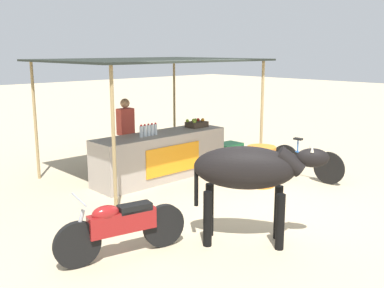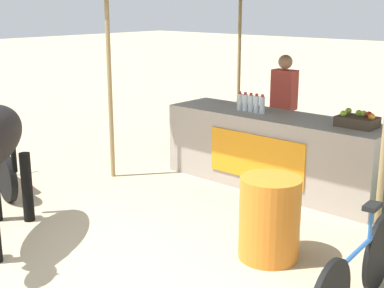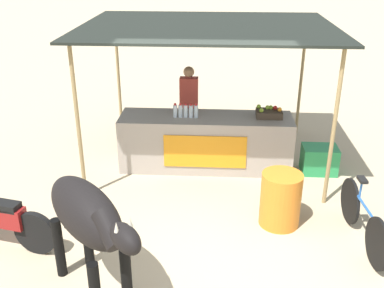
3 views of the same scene
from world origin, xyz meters
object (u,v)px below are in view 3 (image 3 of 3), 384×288
at_px(fruit_crate, 269,113).
at_px(water_barrel, 280,199).
at_px(cow, 88,218).
at_px(cooler_box, 319,160).
at_px(bicycle_leaning, 363,219).
at_px(vendor_behind_counter, 189,108).
at_px(stall_counter, 206,142).

relative_size(fruit_crate, water_barrel, 0.55).
distance_m(fruit_crate, cow, 4.06).
distance_m(cooler_box, bicycle_leaning, 2.04).
relative_size(water_barrel, cow, 0.49).
bearing_deg(bicycle_leaning, cooler_box, 94.44).
bearing_deg(cow, water_barrel, 34.66).
xyz_separation_m(fruit_crate, vendor_behind_counter, (-1.43, 0.69, -0.18)).
distance_m(vendor_behind_counter, cooler_box, 2.57).
height_order(stall_counter, cooler_box, stall_counter).
bearing_deg(cow, bicycle_leaning, 19.91).
bearing_deg(water_barrel, bicycle_leaning, -19.46).
bearing_deg(fruit_crate, bicycle_leaning, -63.84).
bearing_deg(bicycle_leaning, fruit_crate, 116.16).
relative_size(vendor_behind_counter, bicycle_leaning, 0.99).
height_order(cooler_box, cow, cow).
relative_size(vendor_behind_counter, cooler_box, 2.75).
height_order(cow, bicycle_leaning, cow).
bearing_deg(cooler_box, cow, -134.31).
relative_size(fruit_crate, bicycle_leaning, 0.27).
bearing_deg(water_barrel, cooler_box, 61.96).
relative_size(water_barrel, bicycle_leaning, 0.48).
distance_m(fruit_crate, water_barrel, 1.92).
bearing_deg(fruit_crate, stall_counter, -176.90).
bearing_deg(water_barrel, fruit_crate, 90.97).
height_order(stall_counter, cow, cow).
relative_size(vendor_behind_counter, cow, 1.02).
xyz_separation_m(water_barrel, bicycle_leaning, (1.04, -0.37, -0.05)).
relative_size(cow, bicycle_leaning, 0.98).
xyz_separation_m(cooler_box, water_barrel, (-0.88, -1.66, 0.16)).
bearing_deg(cooler_box, stall_counter, 177.22).
relative_size(cooler_box, cow, 0.37).
distance_m(cooler_box, water_barrel, 1.89).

